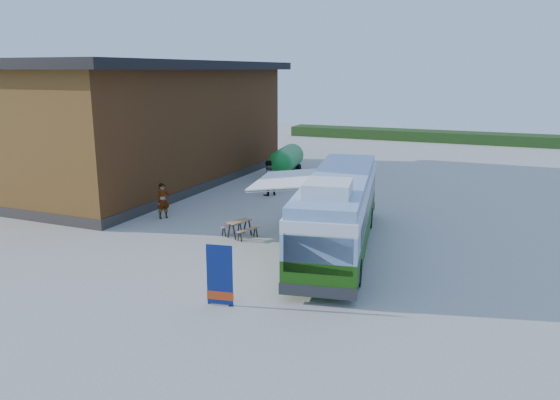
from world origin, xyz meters
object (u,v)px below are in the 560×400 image
at_px(bus, 338,209).
at_px(person_a, 163,201).
at_px(banner, 220,281).
at_px(slurry_tanker, 286,160).
at_px(picnic_table, 240,225).
at_px(person_b, 268,178).

height_order(bus, person_a, bus).
bearing_deg(banner, person_a, 123.07).
relative_size(banner, slurry_tanker, 0.36).
xyz_separation_m(person_a, slurry_tanker, (1.49, 11.99, 0.30)).
bearing_deg(picnic_table, person_a, -173.92).
distance_m(bus, person_a, 9.24).
height_order(bus, banner, bus).
distance_m(bus, slurry_tanker, 15.26).
bearing_deg(bus, picnic_table, 169.61).
bearing_deg(person_b, slurry_tanker, -130.26).
distance_m(picnic_table, person_b, 8.02).
xyz_separation_m(picnic_table, slurry_tanker, (-3.26, 13.23, 0.62)).
height_order(picnic_table, slurry_tanker, slurry_tanker).
bearing_deg(person_a, slurry_tanker, 27.39).
bearing_deg(person_a, picnic_table, -70.16).
relative_size(bus, person_b, 5.74).
height_order(bus, person_b, bus).
height_order(bus, picnic_table, bus).
bearing_deg(slurry_tanker, banner, -82.67).
relative_size(banner, picnic_table, 1.24).
relative_size(bus, slurry_tanker, 2.15).
bearing_deg(person_b, picnic_table, 53.79).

